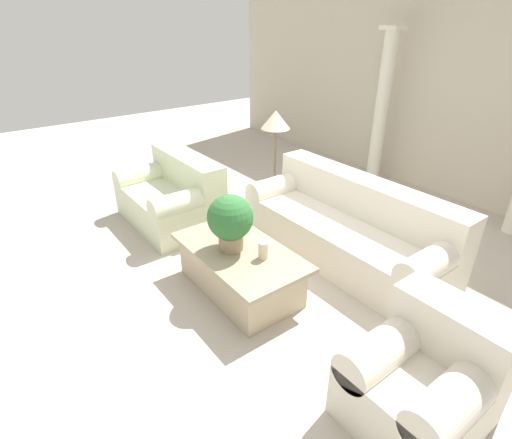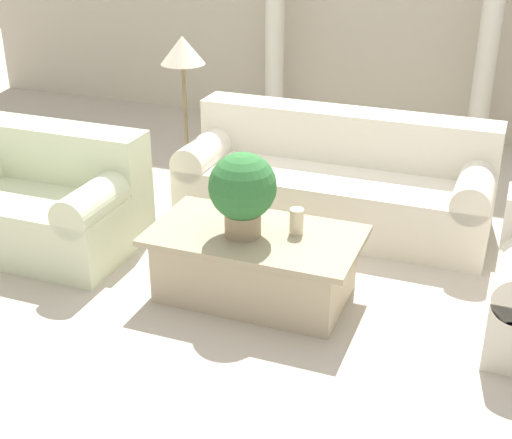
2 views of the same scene
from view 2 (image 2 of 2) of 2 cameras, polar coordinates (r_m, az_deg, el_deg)
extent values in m
plane|color=#BCB2A3|center=(5.18, 2.12, -3.35)|extent=(16.00, 16.00, 0.00)
cube|color=beige|center=(5.70, 6.20, 1.79)|extent=(2.42, 0.92, 0.45)
cube|color=beige|center=(5.82, 7.18, 6.74)|extent=(2.42, 0.32, 0.40)
cylinder|color=beige|center=(5.93, -3.71, 5.66)|extent=(0.28, 0.92, 0.28)
cylinder|color=beige|center=(5.45, 17.23, 2.71)|extent=(0.28, 0.92, 0.28)
cube|color=beige|center=(5.54, -16.70, 0.08)|extent=(1.39, 0.92, 0.45)
cube|color=beige|center=(5.60, -15.44, 5.26)|extent=(1.39, 0.32, 0.40)
cylinder|color=beige|center=(5.12, -12.07, 1.86)|extent=(0.28, 0.92, 0.28)
cube|color=tan|center=(4.67, -0.06, -3.82)|extent=(1.20, 0.67, 0.42)
cube|color=tan|center=(4.57, -0.06, -1.30)|extent=(1.36, 0.76, 0.04)
cylinder|color=#937F60|center=(4.50, -1.06, -0.35)|extent=(0.23, 0.23, 0.15)
sphere|color=#2D6B33|center=(4.40, -1.08, 2.67)|extent=(0.43, 0.43, 0.43)
cylinder|color=beige|center=(4.53, 3.27, -0.14)|extent=(0.09, 0.09, 0.17)
cylinder|color=brown|center=(6.31, -5.40, 2.17)|extent=(0.22, 0.22, 0.03)
cylinder|color=brown|center=(6.11, -5.62, 7.14)|extent=(0.04, 0.04, 1.12)
cone|color=beige|center=(5.94, -5.90, 13.34)|extent=(0.36, 0.36, 0.23)
cylinder|color=silver|center=(7.76, 1.53, 15.14)|extent=(0.20, 0.20, 2.23)
cylinder|color=silver|center=(7.34, 18.11, 13.35)|extent=(0.20, 0.20, 2.23)
camera|label=1|loc=(2.33, 54.13, 14.71)|focal=28.00mm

